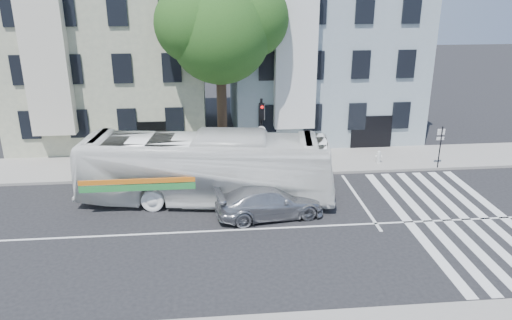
{
  "coord_description": "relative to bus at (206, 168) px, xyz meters",
  "views": [
    {
      "loc": [
        -0.73,
        -19.24,
        10.3
      ],
      "look_at": [
        1.35,
        2.19,
        2.4
      ],
      "focal_mm": 35.0,
      "sensor_mm": 36.0,
      "label": 1
    }
  ],
  "objects": [
    {
      "name": "far_sign_pole",
      "position": [
        13.08,
        2.94,
        -0.01
      ],
      "size": [
        0.44,
        0.16,
        2.41
      ],
      "rotation": [
        0.0,
        0.0,
        0.03
      ],
      "color": "black",
      "rests_on": "sidewalk_far"
    },
    {
      "name": "street_tree",
      "position": [
        1.04,
        5.54,
        6.13
      ],
      "size": [
        7.3,
        5.9,
        11.1
      ],
      "color": "#2D2116",
      "rests_on": "ground"
    },
    {
      "name": "building_left",
      "position": [
        -6.02,
        11.8,
        3.8
      ],
      "size": [
        12.0,
        10.0,
        11.0
      ],
      "primitive_type": "cube",
      "color": "#979C82",
      "rests_on": "ground"
    },
    {
      "name": "traffic_signal",
      "position": [
        2.98,
        2.74,
        1.12
      ],
      "size": [
        0.44,
        0.54,
        4.37
      ],
      "rotation": [
        0.0,
        0.0,
        -0.33
      ],
      "color": "black",
      "rests_on": "ground"
    },
    {
      "name": "sidewalk_far",
      "position": [
        0.98,
        4.8,
        -1.63
      ],
      "size": [
        80.0,
        4.0,
        0.15
      ],
      "primitive_type": "cube",
      "color": "gray",
      "rests_on": "ground"
    },
    {
      "name": "sedan",
      "position": [
        2.87,
        -1.97,
        -0.98
      ],
      "size": [
        2.69,
        5.19,
        1.44
      ],
      "primitive_type": "imported",
      "rotation": [
        0.0,
        0.0,
        1.71
      ],
      "color": "#AEAFB5",
      "rests_on": "ground"
    },
    {
      "name": "ground",
      "position": [
        0.98,
        -3.2,
        -1.7
      ],
      "size": [
        120.0,
        120.0,
        0.0
      ],
      "primitive_type": "plane",
      "color": "black",
      "rests_on": "ground"
    },
    {
      "name": "fire_hydrant",
      "position": [
        9.98,
        4.0,
        -1.18
      ],
      "size": [
        0.41,
        0.24,
        0.72
      ],
      "rotation": [
        0.0,
        0.0,
        -0.23
      ],
      "color": "silver",
      "rests_on": "sidewalk_far"
    },
    {
      "name": "building_right",
      "position": [
        7.98,
        11.8,
        3.8
      ],
      "size": [
        12.0,
        10.0,
        11.0
      ],
      "primitive_type": "cube",
      "color": "#8C9EA6",
      "rests_on": "ground"
    },
    {
      "name": "bus",
      "position": [
        0.0,
        0.0,
        0.0
      ],
      "size": [
        4.49,
        12.48,
        3.4
      ],
      "primitive_type": "imported",
      "rotation": [
        0.0,
        0.0,
        1.43
      ],
      "color": "white",
      "rests_on": "ground"
    },
    {
      "name": "hedge",
      "position": [
        -2.65,
        3.6,
        -1.2
      ],
      "size": [
        8.54,
        1.65,
        0.7
      ],
      "primitive_type": null,
      "rotation": [
        0.0,
        0.0,
        0.1
      ],
      "color": "#295B1D",
      "rests_on": "sidewalk_far"
    }
  ]
}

